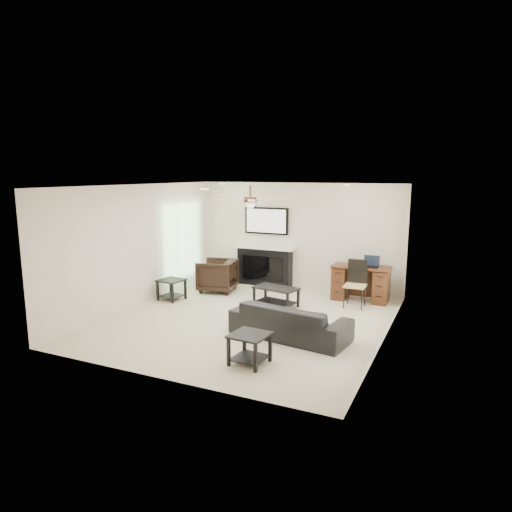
{
  "coord_description": "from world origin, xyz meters",
  "views": [
    {
      "loc": [
        3.57,
        -7.43,
        2.73
      ],
      "look_at": [
        -0.09,
        0.55,
        1.12
      ],
      "focal_mm": 32.0,
      "sensor_mm": 36.0,
      "label": 1
    }
  ],
  "objects_px": {
    "armchair": "(217,275)",
    "coffee_table": "(276,297)",
    "desk": "(361,283)",
    "sofa": "(290,321)",
    "fireplace_unit": "(264,247)"
  },
  "relations": [
    {
      "from": "armchair",
      "to": "desk",
      "type": "distance_m",
      "value": 3.25
    },
    {
      "from": "sofa",
      "to": "desk",
      "type": "relative_size",
      "value": 1.64
    },
    {
      "from": "coffee_table",
      "to": "desk",
      "type": "bearing_deg",
      "value": 48.75
    },
    {
      "from": "fireplace_unit",
      "to": "sofa",
      "type": "bearing_deg",
      "value": -59.65
    },
    {
      "from": "desk",
      "to": "sofa",
      "type": "bearing_deg",
      "value": -102.23
    },
    {
      "from": "armchair",
      "to": "coffee_table",
      "type": "xyz_separation_m",
      "value": [
        1.7,
        -0.55,
        -0.18
      ]
    },
    {
      "from": "armchair",
      "to": "sofa",
      "type": "bearing_deg",
      "value": 39.78
    },
    {
      "from": "sofa",
      "to": "desk",
      "type": "xyz_separation_m",
      "value": [
        0.6,
        2.76,
        0.09
      ]
    },
    {
      "from": "fireplace_unit",
      "to": "desk",
      "type": "bearing_deg",
      "value": -8.89
    },
    {
      "from": "coffee_table",
      "to": "armchair",
      "type": "bearing_deg",
      "value": 173.15
    },
    {
      "from": "sofa",
      "to": "fireplace_unit",
      "type": "distance_m",
      "value": 3.69
    },
    {
      "from": "fireplace_unit",
      "to": "coffee_table",
      "type": "bearing_deg",
      "value": -58.64
    },
    {
      "from": "sofa",
      "to": "desk",
      "type": "height_order",
      "value": "desk"
    },
    {
      "from": "sofa",
      "to": "armchair",
      "type": "relative_size",
      "value": 2.42
    },
    {
      "from": "armchair",
      "to": "coffee_table",
      "type": "distance_m",
      "value": 1.8
    }
  ]
}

